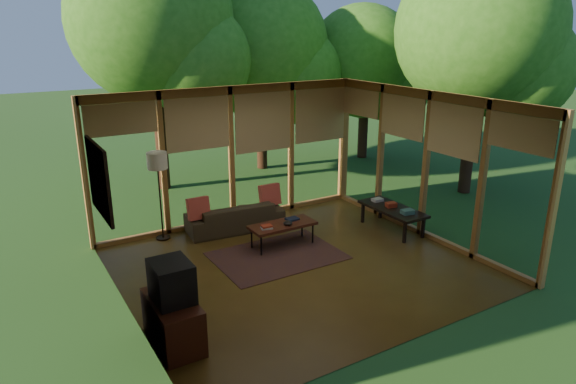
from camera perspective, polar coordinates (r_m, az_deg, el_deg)
floor at (r=8.55m, az=1.17°, el=-8.25°), size 5.50×5.50×0.00m
ceiling at (r=7.75m, az=1.30°, el=9.97°), size 5.50×5.50×0.00m
wall_left at (r=7.05m, az=-18.06°, el=-3.10°), size 0.04×5.00×2.70m
wall_front at (r=6.21m, az=13.68°, el=-5.58°), size 5.50×0.04×2.70m
window_wall_back at (r=10.17m, az=-6.31°, el=4.05°), size 5.50×0.12×2.70m
window_wall_right at (r=9.74m, az=15.07°, el=2.91°), size 0.12×5.00×2.70m
exterior_lawn at (r=19.25m, az=8.73°, el=6.42°), size 40.00×40.00×0.00m
tree_nw at (r=12.44m, az=-14.97°, el=17.85°), size 3.71×3.71×5.74m
tree_ne at (r=13.98m, az=-3.26°, el=15.70°), size 3.65×3.65×5.06m
tree_se at (r=12.34m, az=20.40°, el=16.46°), size 3.60×3.60×5.49m
tree_far at (r=15.20m, az=8.23°, el=14.11°), size 3.20×3.20×4.41m
rug at (r=8.91m, az=-1.20°, el=-7.08°), size 2.13×1.51×0.01m
sofa at (r=9.98m, az=-5.93°, el=-2.73°), size 1.90×0.90×0.54m
pillow_left at (r=9.55m, az=-9.93°, el=-1.85°), size 0.40×0.22×0.42m
pillow_right at (r=10.15m, az=-2.04°, el=-0.36°), size 0.42×0.22×0.44m
ct_book_lower at (r=8.94m, az=-2.39°, el=-3.98°), size 0.23×0.19×0.03m
ct_book_upper at (r=8.93m, az=-2.39°, el=-3.80°), size 0.20×0.16×0.03m
ct_book_side at (r=9.32m, az=0.46°, el=-3.01°), size 0.23×0.18×0.03m
ct_bowl at (r=9.07m, az=-0.02°, el=-3.47°), size 0.16×0.16×0.07m
media_cabinet at (r=6.68m, az=-12.65°, el=-13.88°), size 0.50×1.00×0.60m
television at (r=6.42m, az=-12.81°, el=-9.66°), size 0.45×0.55×0.50m
console_book_a at (r=9.77m, az=13.14°, el=-2.16°), size 0.25×0.19×0.08m
console_book_b at (r=10.07m, az=11.38°, el=-1.40°), size 0.22×0.18×0.09m
console_book_c at (r=10.36m, az=9.90°, el=-0.86°), size 0.21×0.15×0.06m
floor_lamp at (r=9.44m, az=-14.30°, el=2.85°), size 0.36×0.36×1.65m
coffee_table at (r=9.16m, az=-0.61°, el=-3.75°), size 1.20×0.50×0.43m
side_console at (r=10.07m, az=11.54°, el=-1.96°), size 0.60×1.40×0.46m
wall_painting at (r=8.31m, az=-20.24°, el=1.28°), size 0.06×1.35×1.15m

